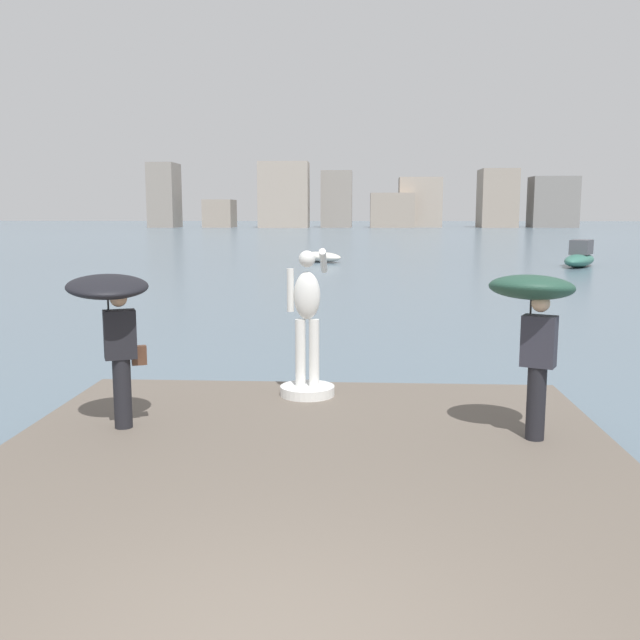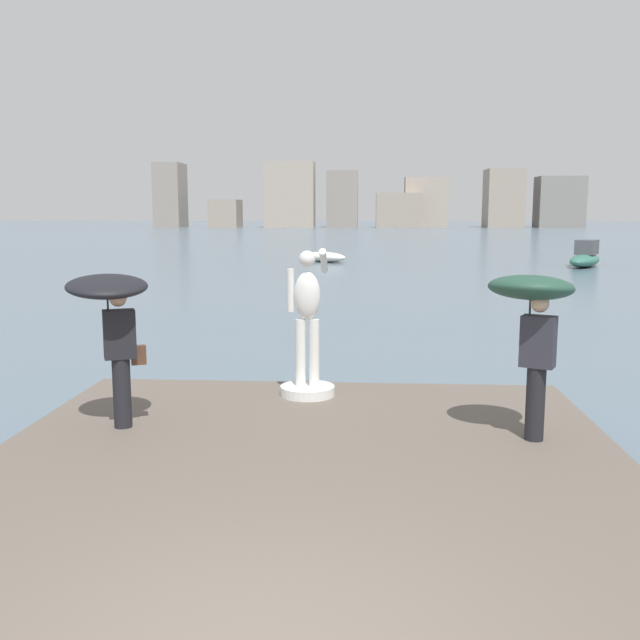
{
  "view_description": "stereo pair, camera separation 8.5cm",
  "coord_description": "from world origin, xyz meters",
  "px_view_note": "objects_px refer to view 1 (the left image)",
  "views": [
    {
      "loc": [
        0.56,
        -3.76,
        3.06
      ],
      "look_at": [
        0.0,
        6.11,
        1.55
      ],
      "focal_mm": 39.7,
      "sensor_mm": 36.0,
      "label": 1
    },
    {
      "loc": [
        0.64,
        -3.75,
        3.06
      ],
      "look_at": [
        0.0,
        6.11,
        1.55
      ],
      "focal_mm": 39.7,
      "sensor_mm": 36.0,
      "label": 2
    }
  ],
  "objects_px": {
    "boat_far": "(320,257)",
    "onlooker_left": "(112,310)",
    "onlooker_right": "(533,308)",
    "boat_leftward": "(580,257)",
    "statue_white_figure": "(307,341)"
  },
  "relations": [
    {
      "from": "statue_white_figure",
      "to": "boat_leftward",
      "type": "relative_size",
      "value": 0.48
    },
    {
      "from": "onlooker_left",
      "to": "onlooker_right",
      "type": "distance_m",
      "value": 5.03
    },
    {
      "from": "statue_white_figure",
      "to": "onlooker_left",
      "type": "height_order",
      "value": "statue_white_figure"
    },
    {
      "from": "statue_white_figure",
      "to": "boat_far",
      "type": "distance_m",
      "value": 33.72
    },
    {
      "from": "onlooker_left",
      "to": "boat_far",
      "type": "height_order",
      "value": "onlooker_left"
    },
    {
      "from": "statue_white_figure",
      "to": "boat_far",
      "type": "relative_size",
      "value": 0.62
    },
    {
      "from": "onlooker_left",
      "to": "boat_leftward",
      "type": "distance_m",
      "value": 35.9
    },
    {
      "from": "onlooker_left",
      "to": "onlooker_right",
      "type": "relative_size",
      "value": 0.98
    },
    {
      "from": "boat_far",
      "to": "boat_leftward",
      "type": "relative_size",
      "value": 0.77
    },
    {
      "from": "boat_far",
      "to": "onlooker_left",
      "type": "bearing_deg",
      "value": -90.86
    },
    {
      "from": "onlooker_left",
      "to": "boat_far",
      "type": "distance_m",
      "value": 35.41
    },
    {
      "from": "statue_white_figure",
      "to": "onlooker_right",
      "type": "height_order",
      "value": "statue_white_figure"
    },
    {
      "from": "onlooker_right",
      "to": "onlooker_left",
      "type": "bearing_deg",
      "value": 178.78
    },
    {
      "from": "onlooker_right",
      "to": "boat_leftward",
      "type": "distance_m",
      "value": 34.15
    },
    {
      "from": "onlooker_left",
      "to": "onlooker_right",
      "type": "xyz_separation_m",
      "value": [
        5.03,
        -0.11,
        0.08
      ]
    }
  ]
}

